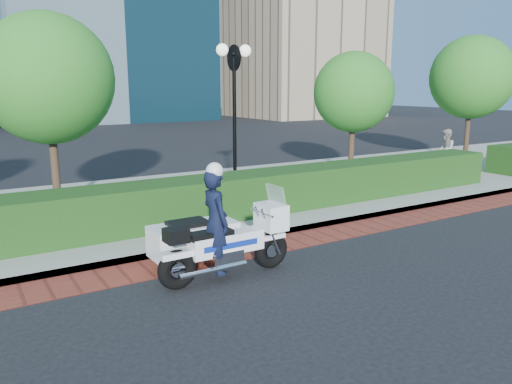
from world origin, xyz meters
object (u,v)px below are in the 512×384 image
tree_b (48,79)px  police_motorcycle (211,235)px  tree_c (354,92)px  tree_d (472,77)px  lamppost (234,98)px  pedestrian (446,150)px

tree_b → police_motorcycle: 6.54m
tree_c → police_motorcycle: size_ratio=1.70×
tree_b → tree_d: tree_d is taller
tree_b → lamppost: bearing=-16.1°
lamppost → police_motorcycle: lamppost is taller
lamppost → pedestrian: lamppost is taller
police_motorcycle → pedestrian: size_ratio=1.63×
pedestrian → tree_c: bearing=-56.2°
lamppost → pedestrian: bearing=0.5°
tree_b → tree_d: bearing=0.0°
tree_b → tree_c: (10.00, -0.00, -0.39)m
tree_c → police_motorcycle: bearing=-145.9°
tree_b → tree_c: 10.01m
tree_d → tree_b: bearing=180.0°
tree_b → tree_c: size_ratio=1.14×
tree_c → tree_d: tree_d is taller
lamppost → pedestrian: size_ratio=2.71×
lamppost → tree_d: (12.00, 1.30, 0.65)m
tree_d → police_motorcycle: bearing=-159.0°
lamppost → pedestrian: 9.32m
lamppost → tree_b: bearing=163.9°
tree_d → police_motorcycle: 16.29m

